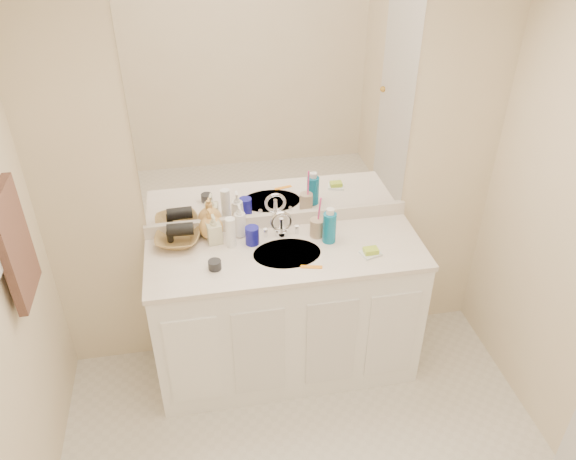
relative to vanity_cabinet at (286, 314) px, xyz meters
The scene contains 22 objects.
wall_back 0.82m from the vanity_cabinet, 90.00° to the left, with size 2.60×0.02×2.40m, color beige.
vanity_cabinet is the anchor object (origin of this frame).
countertop 0.44m from the vanity_cabinet, ahead, with size 1.52×0.57×0.03m, color silver.
backsplash 0.56m from the vanity_cabinet, 90.00° to the left, with size 1.52×0.03×0.08m, color silver.
sink_basin 0.44m from the vanity_cabinet, 90.00° to the right, with size 0.37×0.37×0.02m, color beige.
faucet 0.53m from the vanity_cabinet, 90.00° to the left, with size 0.02×0.02×0.11m, color silver.
mirror 1.17m from the vanity_cabinet, 90.00° to the left, with size 1.48×0.01×1.20m, color white.
blue_mug 0.55m from the vanity_cabinet, 148.36° to the left, with size 0.08×0.08×0.10m, color #14148E.
tan_cup 0.56m from the vanity_cabinet, 31.20° to the left, with size 0.08×0.08×0.11m, color tan.
toothbrush 0.65m from the vanity_cabinet, 29.94° to the left, with size 0.01×0.01×0.21m, color #F84196.
mouthwash_bottle 0.60m from the vanity_cabinet, 11.96° to the left, with size 0.07×0.07×0.18m, color #0C6D98.
soap_dish 0.65m from the vanity_cabinet, 14.20° to the right, with size 0.10×0.08×0.01m, color white.
green_soap 0.66m from the vanity_cabinet, 14.20° to the right, with size 0.08×0.05×0.03m, color #A9CF32.
orange_comb 0.50m from the vanity_cabinet, 58.15° to the right, with size 0.11×0.02×0.00m, color orange.
dark_jar 0.63m from the vanity_cabinet, 167.50° to the right, with size 0.07×0.07×0.05m, color black.
extra_white_bottle 0.62m from the vanity_cabinet, 159.95° to the left, with size 0.05×0.05×0.17m, color white.
soap_bottle_white 0.63m from the vanity_cabinet, 139.13° to the left, with size 0.08×0.08×0.20m, color white.
soap_bottle_cream 0.68m from the vanity_cabinet, 157.16° to the left, with size 0.08×0.08×0.17m, color beige.
soap_bottle_yellow 0.70m from the vanity_cabinet, 151.03° to the left, with size 0.14×0.14×0.18m, color #E8AF5A.
wicker_basket 0.77m from the vanity_cabinet, 162.71° to the left, with size 0.24×0.24×0.06m, color olive.
hair_dryer 0.80m from the vanity_cabinet, 162.13° to the left, with size 0.07×0.07×0.14m, color black.
hand_towel 1.52m from the vanity_cabinet, 168.69° to the right, with size 0.04×0.32×0.55m, color #3D2721.
Camera 1 is at (-0.44, -1.41, 2.66)m, focal length 35.00 mm.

